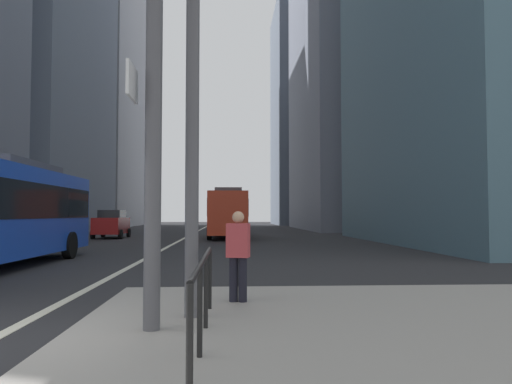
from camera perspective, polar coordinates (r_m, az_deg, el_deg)
name	(u,v)px	position (r m, az deg, el deg)	size (l,w,h in m)	color
ground_plane	(171,245)	(26.41, -9.95, -6.18)	(160.00, 160.00, 0.00)	#28282B
median_island	(451,361)	(5.91, 21.95, -17.89)	(9.00, 10.00, 0.15)	gray
lane_centre_line	(187,237)	(36.35, -8.07, -5.21)	(0.20, 80.00, 0.01)	beige
office_tower_left_far	(94,92)	(73.56, -18.45, 11.12)	(11.42, 20.21, 37.95)	#9E9EA3
office_tower_right_far	(314,116)	(81.31, 6.85, 8.84)	(13.09, 16.28, 35.61)	slate
city_bus_red_receding	(229,212)	(34.86, -3.20, -2.33)	(2.79, 10.90, 3.40)	red
car_oncoming_mid	(112,224)	(35.39, -16.58, -3.60)	(2.10, 4.22, 1.94)	maroon
car_receding_near	(229,220)	(52.66, -3.21, -3.36)	(2.08, 4.04, 1.94)	black
traffic_signal_gantry	(2,27)	(7.49, -27.64, 16.77)	(5.96, 0.65, 6.00)	#515156
pedestrian_railing	(203,280)	(5.91, -6.21, -10.23)	(0.06, 3.99, 0.98)	black
pedestrian_waiting	(238,252)	(8.44, -2.11, -7.05)	(0.43, 0.32, 1.55)	black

